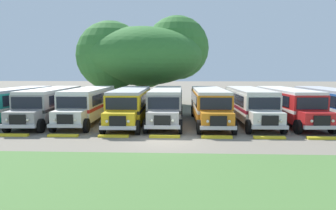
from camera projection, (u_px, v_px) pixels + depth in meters
The scene contains 19 objects.
ground_plane at pixel (164, 140), 18.95m from camera, with size 220.00×220.00×0.00m, color slate.
foreground_grass_strip at pixel (151, 192), 10.82m from camera, with size 80.00×10.45×0.01m, color #4C7538.
parked_bus_slot_0 at pixel (13, 103), 26.03m from camera, with size 2.94×10.87×2.82m.
parked_bus_slot_1 at pixel (51, 103), 25.97m from camera, with size 3.04×10.89×2.82m.
parked_bus_slot_2 at pixel (89, 103), 26.11m from camera, with size 2.85×10.86×2.82m.
parked_bus_slot_3 at pixel (131, 104), 25.38m from camera, with size 2.86×10.86×2.82m.
parked_bus_slot_4 at pixel (167, 103), 25.65m from camera, with size 2.69×10.84×2.82m.
parked_bus_slot_5 at pixel (209, 104), 25.38m from camera, with size 2.83×10.86×2.82m.
parked_bus_slot_6 at pixel (250, 104), 25.56m from camera, with size 2.83×10.86×2.82m.
parked_bus_slot_7 at pixel (287, 104), 25.53m from camera, with size 3.19×10.91×2.82m.
parked_bus_slot_8 at pixel (330, 104), 25.55m from camera, with size 2.78×10.85×2.82m.
curb_wheelstop_1 at pixel (13, 135), 20.15m from camera, with size 2.00×0.36×0.15m, color yellow.
curb_wheelstop_2 at pixel (63, 136), 20.00m from camera, with size 2.00×0.36×0.15m, color yellow.
curb_wheelstop_3 at pixel (113, 136), 19.85m from camera, with size 2.00×0.36×0.15m, color yellow.
curb_wheelstop_4 at pixel (165, 137), 19.70m from camera, with size 2.00×0.36×0.15m, color yellow.
curb_wheelstop_5 at pixel (217, 137), 19.54m from camera, with size 2.00×0.36×0.15m, color yellow.
curb_wheelstop_6 at pixel (269, 138), 19.39m from camera, with size 2.00×0.36×0.15m, color yellow.
curb_wheelstop_7 at pixel (323, 138), 19.24m from camera, with size 2.00×0.36×0.15m, color yellow.
broad_shade_tree at pixel (143, 55), 37.24m from camera, with size 15.78×13.72×11.18m.
Camera 1 is at (1.10, -18.56, 4.31)m, focal length 32.42 mm.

